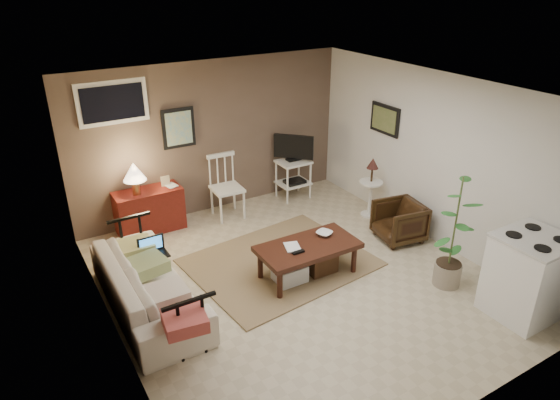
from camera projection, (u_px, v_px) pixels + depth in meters
floor at (299, 280)px, 6.38m from camera, size 5.00×5.00×0.00m
art_back at (179, 128)px, 7.42m from camera, size 0.50×0.03×0.60m
art_right at (385, 119)px, 7.59m from camera, size 0.03×0.60×0.45m
window at (113, 103)px, 6.78m from camera, size 0.96×0.03×0.60m
rug at (280, 262)px, 6.73m from camera, size 2.44×2.03×0.02m
coffee_table at (307, 258)px, 6.35m from camera, size 1.29×0.68×0.49m
sofa at (147, 277)px, 5.70m from camera, size 0.62×2.12×0.83m
sofa_pillows at (157, 280)px, 5.49m from camera, size 0.41×2.01×0.14m
sofa_end_rails at (158, 278)px, 5.78m from camera, size 0.57×2.11×0.71m
laptop at (153, 249)px, 6.02m from camera, size 0.33×0.24×0.22m
red_console at (148, 207)px, 7.41m from camera, size 0.98×0.44×1.13m
spindle_chair at (227, 189)px, 7.82m from camera, size 0.48×0.48×1.00m
tv_stand at (294, 165)px, 8.40m from camera, size 0.53×0.51×1.12m
side_table at (371, 181)px, 7.77m from camera, size 0.36×0.36×0.97m
armchair at (399, 220)px, 7.19m from camera, size 0.67×0.70×0.63m
potted_plant at (455, 229)px, 5.96m from camera, size 0.37×0.37×1.49m
stove at (528, 276)px, 5.58m from camera, size 0.76×0.71×1.00m
bowl at (325, 228)px, 6.46m from camera, size 0.20×0.12×0.20m
book_table at (285, 240)px, 6.13m from camera, size 0.18×0.07×0.25m
book_console at (166, 181)px, 7.36m from camera, size 0.15×0.05×0.20m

